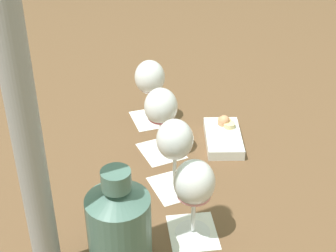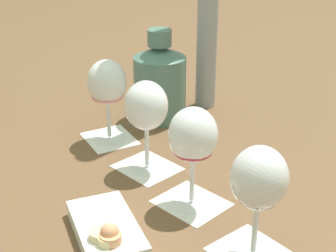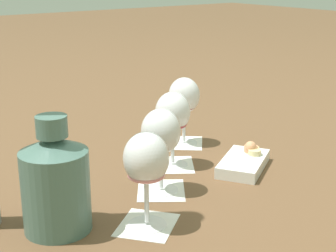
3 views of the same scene
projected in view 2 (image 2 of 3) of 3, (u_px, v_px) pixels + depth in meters
The scene contains 10 objects.
ground_plane at pixel (168, 186), 0.91m from camera, with size 8.00×8.00×0.00m, color brown.
tasting_card_0 at pixel (110, 138), 1.08m from camera, with size 0.14×0.14×0.00m.
tasting_card_1 at pixel (147, 167), 0.97m from camera, with size 0.14×0.14×0.00m.
tasting_card_2 at pixel (192, 203), 0.86m from camera, with size 0.14×0.14×0.00m.
wine_glass_0 at pixel (107, 86), 1.04m from camera, with size 0.08×0.08×0.17m.
wine_glass_1 at pixel (146, 110), 0.92m from camera, with size 0.08×0.08×0.17m.
wine_glass_2 at pixel (193, 140), 0.81m from camera, with size 0.08×0.08×0.17m.
wine_glass_3 at pixel (259, 184), 0.69m from camera, with size 0.08×0.08×0.17m.
ceramic_vase at pixel (160, 81), 1.15m from camera, with size 0.12×0.12×0.21m.
snack_dish at pixel (106, 231), 0.77m from camera, with size 0.18×0.16×0.05m.
Camera 2 is at (0.77, 0.14, 0.48)m, focal length 55.00 mm.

